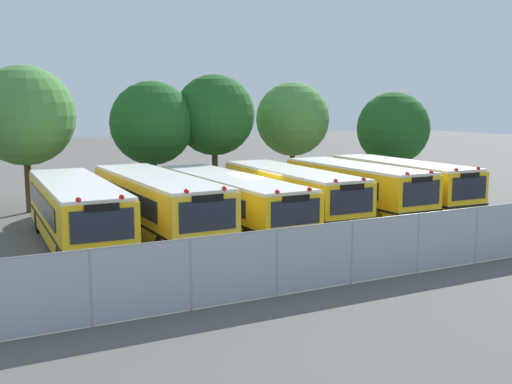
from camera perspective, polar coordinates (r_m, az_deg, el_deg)
The scene contains 13 objects.
ground_plane at distance 27.47m, azimuth 0.52°, elevation -3.27°, with size 160.00×160.00×0.00m, color #595651.
school_bus_0 at distance 24.30m, azimuth -16.89°, elevation -1.73°, with size 2.71×10.58×2.72m.
school_bus_1 at distance 25.04m, azimuth -9.51°, elevation -1.11°, with size 2.80×10.88×2.79m.
school_bus_2 at distance 26.49m, azimuth -2.60°, elevation -0.75°, with size 2.77×11.50×2.54m.
school_bus_3 at distance 28.10m, azimuth 3.34°, elevation -0.10°, with size 2.76×10.37×2.67m.
school_bus_4 at distance 29.69m, azimuth 9.53°, elevation 0.34°, with size 2.57×9.42×2.77m.
school_bus_5 at distance 31.93m, azimuth 13.74°, elevation 0.77°, with size 2.73×9.77×2.76m.
tree_1 at distance 32.65m, azimuth -21.26°, elevation 6.94°, with size 5.09×5.09×7.54m.
tree_2 at distance 34.91m, azimuth -9.85°, elevation 6.48°, with size 4.81×4.81×6.90m.
tree_3 at distance 35.96m, azimuth -3.97°, elevation 7.33°, with size 4.83×4.83×7.34m.
tree_4 at distance 38.93m, azimuth 3.62°, elevation 7.02°, with size 4.77×4.77×7.00m.
tree_5 at distance 41.32m, azimuth 12.97°, elevation 6.06°, with size 4.90×4.90×6.40m.
chainlink_fence at distance 19.53m, azimuth 12.37°, elevation -5.13°, with size 24.02×0.07×2.03m.
Camera 1 is at (-12.45, -23.85, 5.55)m, focal length 41.67 mm.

